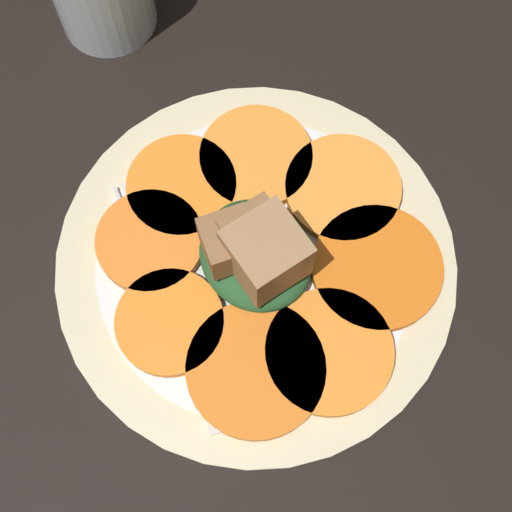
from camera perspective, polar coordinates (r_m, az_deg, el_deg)
table_slab at (r=54.57cm, az=0.00°, el=-1.07°), size 120.00×120.00×2.00cm
plate at (r=53.13cm, az=0.00°, el=-0.56°), size 29.74×29.74×1.05cm
carrot_slice_0 at (r=54.60cm, az=6.96°, el=5.40°), size 8.82×8.82×0.98cm
carrot_slice_1 at (r=55.35cm, az=0.00°, el=7.91°), size 8.71×8.71×0.98cm
carrot_slice_2 at (r=54.58cm, az=-5.96°, el=5.60°), size 8.36×8.36×0.98cm
carrot_slice_3 at (r=53.14cm, az=-8.48°, el=1.17°), size 8.00×8.00×0.98cm
carrot_slice_4 at (r=51.13cm, az=-6.91°, el=-5.28°), size 7.77×7.77×0.98cm
carrot_slice_5 at (r=50.07cm, az=-0.01°, el=-9.02°), size 9.76×9.76×0.98cm
carrot_slice_6 at (r=50.56cm, az=5.87°, el=-7.61°), size 9.04×9.04×0.98cm
carrot_slice_7 at (r=52.63cm, az=9.64°, el=-0.92°), size 9.57×9.57×0.98cm
center_pile at (r=49.57cm, az=-0.05°, el=0.44°), size 8.87×7.98×7.24cm
fork at (r=51.99cm, az=-7.05°, el=-3.04°), size 20.00×5.07×0.40cm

